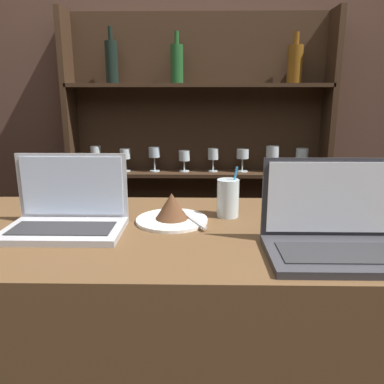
{
  "coord_description": "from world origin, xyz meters",
  "views": [
    {
      "loc": [
        0.08,
        -0.69,
        1.47
      ],
      "look_at": [
        0.06,
        0.37,
        1.2
      ],
      "focal_mm": 35.0,
      "sensor_mm": 36.0,
      "label": 1
    }
  ],
  "objects_px": {
    "laptop_near": "(67,213)",
    "laptop_far": "(337,233)",
    "water_glass": "(228,198)",
    "cake_plate": "(174,211)"
  },
  "relations": [
    {
      "from": "laptop_near",
      "to": "water_glass",
      "type": "bearing_deg",
      "value": 15.72
    },
    {
      "from": "laptop_near",
      "to": "water_glass",
      "type": "xyz_separation_m",
      "value": [
        0.47,
        0.13,
        0.01
      ]
    },
    {
      "from": "laptop_near",
      "to": "laptop_far",
      "type": "bearing_deg",
      "value": -11.95
    },
    {
      "from": "laptop_near",
      "to": "laptop_far",
      "type": "height_order",
      "value": "laptop_far"
    },
    {
      "from": "cake_plate",
      "to": "water_glass",
      "type": "bearing_deg",
      "value": 18.59
    },
    {
      "from": "cake_plate",
      "to": "water_glass",
      "type": "xyz_separation_m",
      "value": [
        0.17,
        0.06,
        0.03
      ]
    },
    {
      "from": "cake_plate",
      "to": "water_glass",
      "type": "distance_m",
      "value": 0.18
    },
    {
      "from": "laptop_near",
      "to": "cake_plate",
      "type": "bearing_deg",
      "value": 14.06
    },
    {
      "from": "laptop_near",
      "to": "laptop_far",
      "type": "distance_m",
      "value": 0.73
    },
    {
      "from": "laptop_far",
      "to": "cake_plate",
      "type": "height_order",
      "value": "laptop_far"
    }
  ]
}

